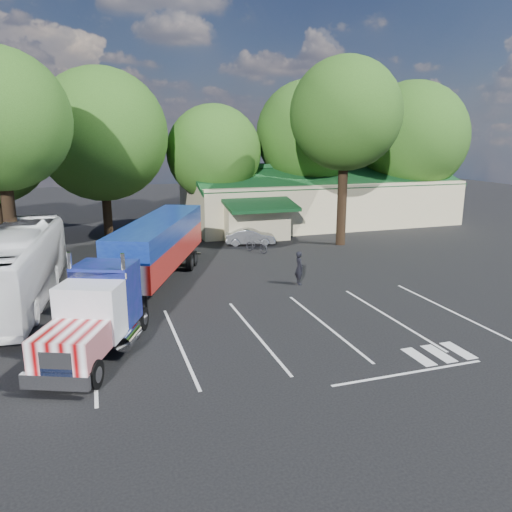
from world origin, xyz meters
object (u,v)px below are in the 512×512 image
object	(u,v)px
tour_bus	(15,267)
semi_truck	(147,257)
woman	(299,268)
silver_sedan	(250,237)
bicycle	(257,245)

from	to	relation	value
tour_bus	semi_truck	bearing A→B (deg)	-7.70
semi_truck	woman	bearing A→B (deg)	22.36
semi_truck	woman	world-z (taller)	semi_truck
woman	semi_truck	bearing A→B (deg)	91.55
silver_sedan	semi_truck	bearing A→B (deg)	154.25
woman	tour_bus	bearing A→B (deg)	86.39
semi_truck	bicycle	xyz separation A→B (m)	(8.37, 7.89, -1.66)
silver_sedan	tour_bus	bearing A→B (deg)	135.32
semi_truck	bicycle	size ratio (longest dim) A/B	9.16
tour_bus	woman	bearing A→B (deg)	-1.05
semi_truck	tour_bus	distance (m)	6.36
bicycle	silver_sedan	world-z (taller)	silver_sedan
tour_bus	silver_sedan	world-z (taller)	tour_bus
semi_truck	tour_bus	size ratio (longest dim) A/B	1.36
woman	silver_sedan	xyz separation A→B (m)	(0.50, 10.50, -0.32)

